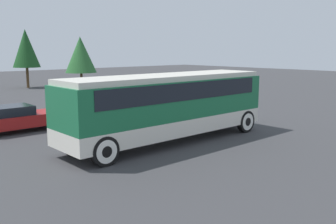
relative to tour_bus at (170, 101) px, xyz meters
name	(u,v)px	position (x,y,z in m)	size (l,w,h in m)	color
ground_plane	(168,142)	(-0.10, 0.00, -1.80)	(120.00, 120.00, 0.00)	#38383A
tour_bus	(170,101)	(0.00, 0.00, 0.00)	(10.09, 2.57, 2.98)	silver
parked_car_near	(9,119)	(-4.64, 6.65, -1.13)	(4.58, 1.84, 1.32)	maroon
parked_car_mid	(113,109)	(0.92, 5.90, -1.11)	(4.77, 1.83, 1.38)	silver
tree_left	(26,48)	(4.63, 27.62, 2.35)	(2.81, 2.81, 6.16)	brown
tree_center	(81,55)	(10.52, 26.71, 1.66)	(3.55, 3.55, 5.51)	brown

